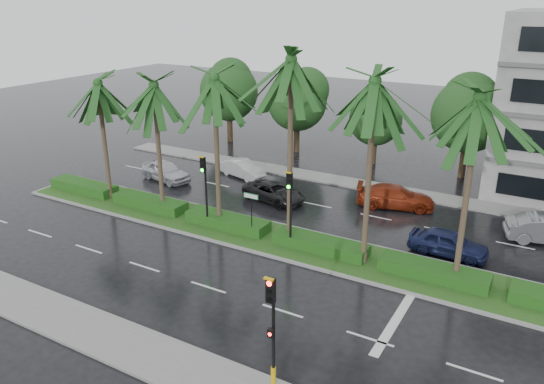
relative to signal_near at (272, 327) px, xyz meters
The scene contains 17 objects.
ground 11.42m from the signal_near, 122.58° to the left, with size 120.00×120.00×0.00m, color black.
near_sidewalk 6.53m from the signal_near, behind, with size 40.00×2.40×0.12m, color slate.
far_sidewalk 22.35m from the signal_near, 105.67° to the left, with size 40.00×2.00×0.12m, color slate.
median 12.24m from the signal_near, 120.00° to the left, with size 36.00×4.00×0.15m.
hedge 12.17m from the signal_near, 120.00° to the left, with size 35.20×1.40×0.60m.
lane_markings 9.76m from the signal_near, 108.30° to the left, with size 34.00×13.06×0.01m.
palm_row 13.87m from the signal_near, 124.83° to the left, with size 26.30×4.20×10.62m.
signal_near is the anchor object (origin of this frame).
signal_median_left 13.93m from the signal_near, 135.91° to the left, with size 0.34×0.42×4.36m.
signal_median_right 10.69m from the signal_near, 114.91° to the left, with size 0.34×0.42×4.36m.
street_sign 12.11m from the signal_near, 125.34° to the left, with size 0.95×0.09×2.60m.
bg_trees 27.77m from the signal_near, 102.92° to the left, with size 33.16×5.40×7.81m.
car_silver 23.51m from the signal_near, 139.46° to the left, with size 4.27×1.72×1.45m, color silver.
car_white 23.08m from the signal_near, 125.38° to the left, with size 3.88×1.35×1.28m, color #B2B2B2.
car_darkgrey 18.04m from the signal_near, 119.45° to the left, with size 4.46×2.06×1.24m, color black.
car_red 18.72m from the signal_near, 94.62° to the left, with size 4.93×2.01×1.43m, color maroon.
car_blue 13.84m from the signal_near, 77.37° to the left, with size 4.08×1.64×1.39m, color #181E49.
Camera 1 is at (13.48, -22.40, 12.95)m, focal length 35.00 mm.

